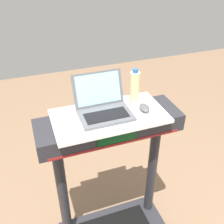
{
  "coord_description": "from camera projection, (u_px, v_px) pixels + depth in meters",
  "views": [
    {
      "loc": [
        -0.43,
        -0.55,
        2.05
      ],
      "look_at": [
        0.0,
        0.65,
        1.21
      ],
      "focal_mm": 42.55,
      "sensor_mm": 36.0,
      "label": 1
    }
  ],
  "objects": [
    {
      "name": "water_bottle",
      "position": [
        135.0,
        87.0,
        1.67
      ],
      "size": [
        0.06,
        0.06,
        0.23
      ],
      "color": "beige",
      "rests_on": "desk_board"
    },
    {
      "name": "desk_board",
      "position": [
        109.0,
        116.0,
        1.6
      ],
      "size": [
        0.68,
        0.36,
        0.02
      ],
      "primitive_type": "cube",
      "color": "white",
      "rests_on": "treadmill_base"
    },
    {
      "name": "computer_mouse",
      "position": [
        144.0,
        108.0,
        1.63
      ],
      "size": [
        0.07,
        0.11,
        0.03
      ],
      "primitive_type": "ellipsoid",
      "rotation": [
        0.0,
        0.0,
        -0.11
      ],
      "color": "#4C4C51",
      "rests_on": "desk_board"
    },
    {
      "name": "laptop",
      "position": [
        103.0,
        106.0,
        1.59
      ],
      "size": [
        0.31,
        0.28,
        0.22
      ],
      "rotation": [
        0.0,
        0.0,
        -0.05
      ],
      "color": "#515459",
      "rests_on": "desk_board"
    }
  ]
}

